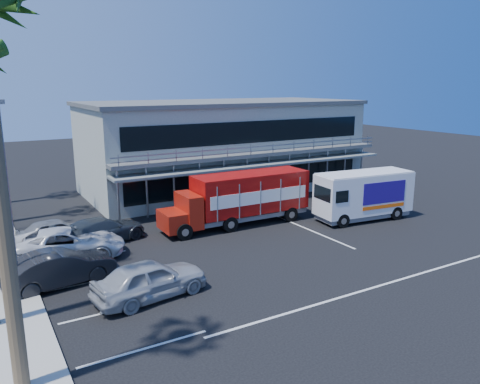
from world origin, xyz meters
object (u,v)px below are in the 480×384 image
white_van (363,195)px  parked_car_b (60,268)px  red_truck (242,197)px  parked_car_a (150,279)px

white_van → parked_car_b: 18.96m
red_truck → parked_car_a: (-8.51, -7.01, -0.96)m
parked_car_a → parked_car_b: 4.39m
red_truck → parked_car_b: size_ratio=2.00×
white_van → parked_car_a: size_ratio=1.38×
red_truck → parked_car_b: red_truck is taller
red_truck → white_van: bearing=-21.5°
red_truck → parked_car_a: red_truck is taller
red_truck → white_van: red_truck is taller
parked_car_a → white_van: bearing=-84.3°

